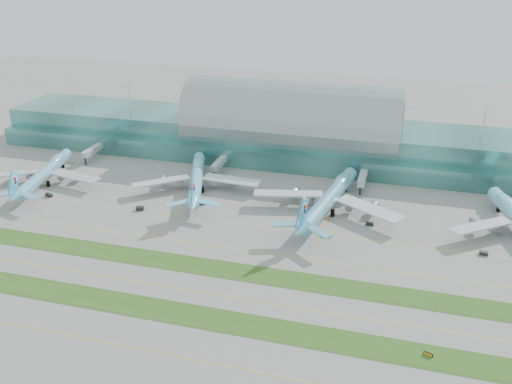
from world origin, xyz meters
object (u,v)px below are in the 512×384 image
(terminal, at_px, (292,132))
(airliner_c, at_px, (330,197))
(airliner_b, at_px, (197,178))
(airliner_a, at_px, (45,172))
(taxiway_sign_east, at_px, (428,354))

(terminal, xyz_separation_m, airliner_c, (32.34, -65.63, -7.41))
(terminal, distance_m, airliner_b, 68.59)
(airliner_a, bearing_deg, airliner_c, -8.06)
(airliner_c, xyz_separation_m, taxiway_sign_east, (44.16, -90.62, -6.21))
(terminal, distance_m, taxiway_sign_east, 174.50)
(terminal, distance_m, airliner_c, 73.54)
(terminal, height_order, airliner_c, terminal)
(terminal, bearing_deg, taxiway_sign_east, -63.91)
(terminal, relative_size, airliner_c, 4.25)
(airliner_c, distance_m, taxiway_sign_east, 101.00)
(terminal, distance_m, airliner_a, 133.03)
(terminal, xyz_separation_m, airliner_b, (-34.70, -58.61, -8.09))
(airliner_b, height_order, taxiway_sign_east, airliner_b)
(airliner_b, bearing_deg, taxiway_sign_east, -59.63)
(airliner_c, bearing_deg, airliner_b, -176.50)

